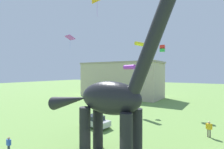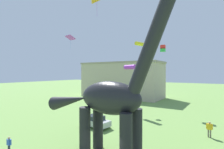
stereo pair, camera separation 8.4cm
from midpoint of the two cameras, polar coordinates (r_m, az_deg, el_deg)
The scene contains 9 objects.
dinosaur_sculpture at distance 15.24m, azimuth -0.66°, elevation -7.56°, with size 13.51×2.86×14.12m.
parked_sedan_left at distance 24.26m, azimuth -5.39°, elevation -14.83°, with size 4.35×2.18×1.55m.
person_strolling_adult at distance 19.38m, azimuth -30.31°, elevation -18.67°, with size 0.55×0.24×1.48m.
person_photographer at distance 23.30m, azimuth 29.15°, elevation -14.85°, with size 0.67×0.30×1.79m.
kite_high_left at distance 25.88m, azimuth -13.26°, elevation 11.56°, with size 1.64×1.29×1.92m.
kite_near_low at distance 35.84m, azimuth 16.25°, elevation 8.14°, with size 1.00×1.00×1.28m.
kite_far_right at distance 32.70m, azimuth 6.43°, elevation 2.40°, with size 3.02×3.03×0.87m.
kite_mid_center at distance 21.76m, azimuth 9.66°, elevation 9.80°, with size 1.56×1.67×0.47m.
background_building_block at distance 52.62m, azimuth 3.18°, elevation -1.64°, with size 24.06×9.74×10.31m.
Camera 2 is at (7.75, -10.26, 7.29)m, focal length 28.19 mm.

